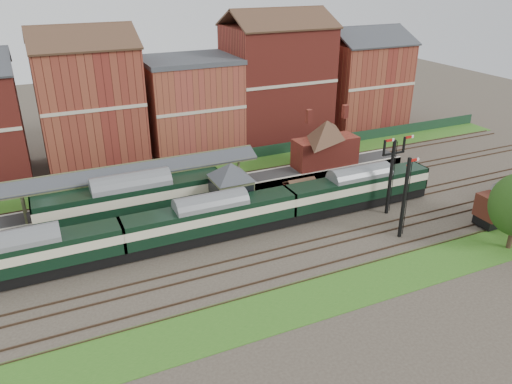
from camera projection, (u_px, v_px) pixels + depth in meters
name	position (u px, v px, depth m)	size (l,w,h in m)	color
ground	(272.00, 226.00, 49.40)	(160.00, 160.00, 0.00)	#473D33
grass_back	(216.00, 170.00, 62.61)	(90.00, 4.50, 0.06)	#2D6619
grass_front	(340.00, 291.00, 39.46)	(90.00, 5.00, 0.06)	#2D6619
fence	(210.00, 160.00, 63.97)	(90.00, 0.12, 1.50)	#193823
platform	(193.00, 193.00, 55.35)	(55.00, 3.40, 1.00)	#2D2D2D
signal_box	(231.00, 189.00, 49.62)	(5.40, 5.40, 6.00)	#566A4C
brick_hut	(301.00, 193.00, 53.49)	(3.20, 2.64, 2.94)	maroon
station_building	(326.00, 142.00, 60.38)	(8.10, 8.10, 5.90)	maroon
canopy	(135.00, 167.00, 51.37)	(26.00, 3.89, 4.08)	brown
semaphore_bracket	(391.00, 172.00, 49.98)	(3.60, 0.25, 8.18)	black
semaphore_siding	(405.00, 197.00, 45.70)	(1.23, 0.25, 8.00)	black
town_backdrop	(189.00, 100.00, 67.09)	(69.00, 10.00, 16.00)	maroon
dmu_train	(211.00, 218.00, 46.07)	(49.16, 2.59, 3.78)	black
platform_railcar	(133.00, 199.00, 49.11)	(18.47, 2.91, 4.25)	black
goods_van_a	(505.00, 205.00, 49.15)	(5.75, 2.49, 3.49)	black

